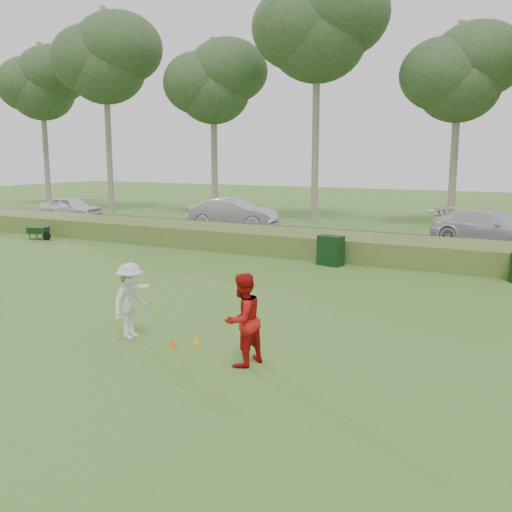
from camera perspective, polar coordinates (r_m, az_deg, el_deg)
The scene contains 17 objects.
ground at distance 13.47m, azimuth -8.13°, elevation -8.10°, with size 120.00×120.00×0.00m, color #396A23.
reed_strip at distance 23.85m, azimuth 9.10°, elevation 0.96°, with size 80.00×3.00×0.90m, color #4D6729.
park_road at distance 28.64m, azimuth 12.36°, elevation 1.52°, with size 80.00×6.00×0.06m, color #2D2D2D.
tree_0 at distance 50.88m, azimuth -20.64°, elevation 15.71°, with size 6.76×6.76×13.00m.
tree_1 at distance 44.47m, azimuth -14.86°, elevation 18.38°, with size 7.54×7.54×14.50m.
tree_2 at distance 40.82m, azimuth -4.28°, elevation 16.80°, with size 6.50×6.50×12.00m.
tree_3 at distance 36.73m, azimuth 6.16°, elevation 21.68°, with size 7.80×7.80×15.50m.
tree_4 at distance 35.51m, azimuth 19.62°, elevation 16.66°, with size 6.24×6.24×11.50m.
player_white at distance 13.44m, azimuth -12.45°, elevation -4.38°, with size 0.90×1.17×1.76m.
player_red at distance 11.43m, azimuth -1.35°, elevation -6.38°, with size 0.92×0.71×1.89m, color #B8120F.
cone_orange at distance 12.83m, azimuth -8.34°, elevation -8.60°, with size 0.18×0.18×0.19m, color #F75B0D.
cone_yellow at distance 12.95m, azimuth -5.97°, elevation -8.34°, with size 0.18×0.18×0.20m, color gold.
utility_cabinet at distance 21.97m, azimuth 7.48°, elevation 0.55°, with size 0.92×0.57×1.15m, color black.
wheelbarrow at distance 30.48m, azimuth -20.92°, elevation 2.40°, with size 1.33×0.86×0.63m.
car_left at distance 39.49m, azimuth -18.03°, elevation 4.64°, with size 1.69×4.20×1.43m, color white.
car_mid at distance 32.58m, azimuth -2.33°, elevation 4.30°, with size 1.78×5.10×1.68m, color #BABABE.
car_right at distance 28.28m, azimuth 22.55°, elevation 2.60°, with size 2.28×5.61×1.63m, color silver.
Camera 1 is at (7.64, -10.29, 4.18)m, focal length 40.00 mm.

